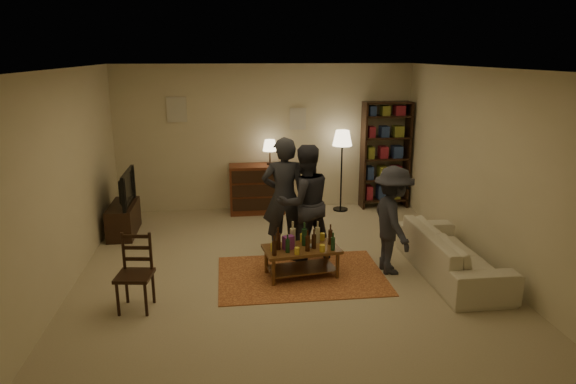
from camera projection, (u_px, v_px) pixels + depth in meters
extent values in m
plane|color=#C6B793|center=(285.00, 270.00, 7.04)|extent=(6.00, 6.00, 0.00)
plane|color=beige|center=(266.00, 138.00, 9.56)|extent=(5.50, 0.00, 5.50)
plane|color=beige|center=(65.00, 181.00, 6.36)|extent=(0.00, 6.00, 6.00)
plane|color=beige|center=(484.00, 169.00, 7.01)|extent=(0.00, 6.00, 6.00)
plane|color=beige|center=(332.00, 267.00, 3.81)|extent=(5.50, 0.00, 5.50)
plane|color=white|center=(284.00, 68.00, 6.33)|extent=(6.00, 6.00, 0.00)
cube|color=beige|center=(177.00, 110.00, 9.20)|extent=(0.35, 0.03, 0.45)
cube|color=beige|center=(298.00, 119.00, 9.52)|extent=(0.30, 0.03, 0.40)
cube|color=maroon|center=(301.00, 275.00, 6.87)|extent=(2.20, 1.50, 0.01)
cube|color=brown|center=(302.00, 249.00, 6.77)|extent=(1.05, 0.67, 0.04)
cube|color=brown|center=(301.00, 268.00, 6.84)|extent=(0.94, 0.56, 0.02)
cylinder|color=brown|center=(274.00, 273.00, 6.52)|extent=(0.05, 0.05, 0.36)
cylinder|color=brown|center=(337.00, 266.00, 6.73)|extent=(0.05, 0.05, 0.36)
cylinder|color=brown|center=(266.00, 261.00, 6.90)|extent=(0.05, 0.05, 0.36)
cylinder|color=brown|center=(327.00, 254.00, 7.12)|extent=(0.05, 0.05, 0.36)
cylinder|color=gold|center=(273.00, 247.00, 6.64)|extent=(0.07, 0.07, 0.10)
cylinder|color=gold|center=(297.00, 251.00, 6.53)|extent=(0.07, 0.07, 0.09)
cylinder|color=gold|center=(303.00, 238.00, 6.97)|extent=(0.07, 0.07, 0.11)
cylinder|color=gold|center=(322.00, 248.00, 6.62)|extent=(0.07, 0.07, 0.09)
cylinder|color=gold|center=(322.00, 237.00, 7.02)|extent=(0.07, 0.07, 0.10)
cube|color=purple|center=(288.00, 242.00, 6.71)|extent=(0.17, 0.14, 0.18)
cylinder|color=gray|center=(311.00, 246.00, 6.77)|extent=(0.12, 0.12, 0.03)
cube|color=black|center=(134.00, 276.00, 5.87)|extent=(0.44, 0.44, 0.04)
cylinder|color=black|center=(118.00, 299.00, 5.78)|extent=(0.04, 0.04, 0.41)
cylinder|color=black|center=(146.00, 299.00, 5.77)|extent=(0.04, 0.04, 0.41)
cylinder|color=black|center=(127.00, 287.00, 6.08)|extent=(0.04, 0.04, 0.41)
cylinder|color=black|center=(153.00, 287.00, 6.08)|extent=(0.04, 0.04, 0.41)
cube|color=black|center=(137.00, 250.00, 5.96)|extent=(0.32, 0.07, 0.47)
cube|color=black|center=(124.00, 219.00, 8.40)|extent=(0.40, 1.00, 0.50)
imported|color=black|center=(122.00, 188.00, 8.27)|extent=(0.13, 0.97, 0.56)
cube|color=brown|center=(257.00, 189.00, 9.50)|extent=(1.00, 0.48, 0.90)
cube|color=black|center=(258.00, 204.00, 9.32)|extent=(0.92, 0.02, 0.22)
cube|color=black|center=(258.00, 191.00, 9.25)|extent=(0.92, 0.02, 0.22)
cube|color=black|center=(257.00, 177.00, 9.18)|extent=(0.92, 0.02, 0.22)
cylinder|color=black|center=(270.00, 164.00, 9.41)|extent=(0.12, 0.12, 0.04)
cylinder|color=black|center=(270.00, 157.00, 9.37)|extent=(0.02, 0.02, 0.22)
cone|color=#FFE5B2|center=(270.00, 145.00, 9.32)|extent=(0.26, 0.26, 0.20)
cube|color=black|center=(363.00, 156.00, 9.65)|extent=(0.04, 0.34, 2.00)
cube|color=black|center=(407.00, 155.00, 9.76)|extent=(0.04, 0.34, 2.00)
cube|color=black|center=(383.00, 199.00, 9.93)|extent=(0.90, 0.34, 0.03)
cube|color=black|center=(384.00, 179.00, 9.82)|extent=(0.90, 0.34, 0.03)
cube|color=black|center=(385.00, 158.00, 9.72)|extent=(0.90, 0.34, 0.03)
cube|color=black|center=(386.00, 137.00, 9.61)|extent=(0.90, 0.34, 0.03)
cube|color=black|center=(387.00, 116.00, 9.51)|extent=(0.90, 0.34, 0.03)
cube|color=black|center=(388.00, 102.00, 9.44)|extent=(0.90, 0.34, 0.03)
cube|color=maroon|center=(368.00, 192.00, 9.85)|extent=(0.12, 0.22, 0.26)
cube|color=navy|center=(381.00, 192.00, 9.88)|extent=(0.15, 0.22, 0.26)
cube|color=olive|center=(395.00, 191.00, 9.92)|extent=(0.18, 0.22, 0.26)
cube|color=navy|center=(369.00, 172.00, 9.75)|extent=(0.12, 0.22, 0.24)
cube|color=olive|center=(382.00, 172.00, 9.78)|extent=(0.15, 0.22, 0.24)
cube|color=maroon|center=(396.00, 172.00, 9.81)|extent=(0.18, 0.22, 0.24)
cube|color=olive|center=(370.00, 152.00, 9.65)|extent=(0.12, 0.22, 0.22)
cube|color=maroon|center=(383.00, 152.00, 9.68)|extent=(0.15, 0.22, 0.22)
cube|color=navy|center=(397.00, 152.00, 9.71)|extent=(0.18, 0.22, 0.22)
cube|color=maroon|center=(371.00, 132.00, 9.55)|extent=(0.12, 0.22, 0.20)
cube|color=navy|center=(384.00, 131.00, 9.58)|extent=(0.15, 0.22, 0.20)
cube|color=olive|center=(398.00, 131.00, 9.61)|extent=(0.18, 0.22, 0.20)
cube|color=navy|center=(372.00, 111.00, 9.44)|extent=(0.12, 0.22, 0.18)
cube|color=olive|center=(385.00, 110.00, 9.47)|extent=(0.15, 0.22, 0.18)
cube|color=maroon|center=(399.00, 110.00, 9.51)|extent=(0.18, 0.22, 0.18)
cylinder|color=black|center=(340.00, 209.00, 9.73)|extent=(0.28, 0.28, 0.03)
cylinder|color=black|center=(341.00, 176.00, 9.56)|extent=(0.03, 0.03, 1.33)
cone|color=#FFE5B2|center=(342.00, 138.00, 9.37)|extent=(0.36, 0.36, 0.28)
imported|color=beige|center=(452.00, 253.00, 6.84)|extent=(0.81, 2.08, 0.61)
imported|color=#26282E|center=(284.00, 197.00, 7.37)|extent=(0.67, 0.47, 1.75)
imported|color=#282830|center=(305.00, 203.00, 7.24)|extent=(0.94, 0.81, 1.67)
imported|color=#282930|center=(393.00, 220.00, 6.82)|extent=(0.57, 0.96, 1.46)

